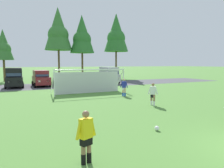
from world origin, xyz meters
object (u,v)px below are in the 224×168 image
player_striker_near (153,94)px  player_midfield_center (124,87)px  soccer_ball (157,128)px  parked_car_slot_far_left (14,77)px  parked_car_slot_left (41,78)px  parked_car_slot_center_left (62,79)px  parked_car_slot_center (85,79)px  referee (86,137)px  parked_car_slot_center_right (109,75)px  soccer_goal (89,81)px

player_striker_near → player_midfield_center: (0.26, 4.85, 0.00)m
soccer_ball → parked_car_slot_far_left: bearing=103.7°
soccer_ball → parked_car_slot_left: 22.54m
parked_car_slot_center_left → parked_car_slot_center: (3.22, -0.62, 0.00)m
referee → parked_car_slot_center: (7.89, 23.80, 0.05)m
player_midfield_center → parked_car_slot_center_right: bearing=71.0°
player_striker_near → parked_car_slot_far_left: parked_car_slot_far_left is taller
parked_car_slot_center_left → player_striker_near: bearing=-81.4°
parked_car_slot_far_left → parked_car_slot_center_left: bearing=2.2°
soccer_goal → referee: bearing=-109.7°
player_midfield_center → parked_car_slot_far_left: size_ratio=0.34×
parked_car_slot_far_left → player_midfield_center: bearing=-54.2°
parked_car_slot_center_right → soccer_goal: bearing=-124.8°
referee → parked_car_slot_left: (1.72, 24.05, 0.29)m
parked_car_slot_far_left → parked_car_slot_left: bearing=-2.1°
parked_car_slot_center → soccer_ball: bearing=-100.1°
parked_car_slot_left → referee: bearing=-94.1°
parked_car_slot_far_left → parked_car_slot_left: size_ratio=1.05×
player_striker_near → parked_car_slot_far_left: 19.70m
soccer_ball → parked_car_slot_center_left: parked_car_slot_center_left is taller
player_midfield_center → parked_car_slot_center_right: parked_car_slot_center_right is taller
player_striker_near → parked_car_slot_center: (0.53, 17.19, 0.05)m
player_midfield_center → parked_car_slot_left: size_ratio=0.36×
referee → player_midfield_center: size_ratio=1.00×
soccer_ball → referee: bearing=-157.3°
referee → parked_car_slot_left: size_ratio=0.36×
player_midfield_center → parked_car_slot_center: parked_car_slot_center is taller
soccer_goal → referee: size_ratio=4.54×
parked_car_slot_center → parked_car_slot_center_right: size_ratio=0.87×
parked_car_slot_center → referee: bearing=-108.3°
parked_car_slot_far_left → parked_car_slot_center_right: (13.70, 0.46, 0.00)m
referee → player_striker_near: 9.89m
soccer_goal → parked_car_slot_center: size_ratio=1.74×
player_midfield_center → parked_car_slot_far_left: 15.69m
parked_car_slot_center_left → parked_car_slot_center: 3.28m
parked_car_slot_center_left → parked_car_slot_center: size_ratio=0.99×
referee → parked_car_slot_far_left: 24.23m
soccer_goal → parked_car_slot_center: bearing=73.9°
soccer_ball → parked_car_slot_center_left: bearing=88.1°
referee → player_striker_near: same height
player_striker_near → parked_car_slot_center_right: bearing=75.1°
soccer_ball → parked_car_slot_far_left: size_ratio=0.05×
soccer_ball → parked_car_slot_far_left: 23.22m
soccer_goal → parked_car_slot_center_left: bearing=93.7°
parked_car_slot_left → parked_car_slot_center_right: (10.43, 0.58, 0.23)m
player_striker_near → parked_car_slot_center: bearing=88.2°
player_striker_near → parked_car_slot_left: 18.34m
referee → parked_car_slot_center_left: 24.86m
soccer_goal → parked_car_slot_left: bearing=111.1°
soccer_goal → parked_car_slot_left: size_ratio=1.61×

